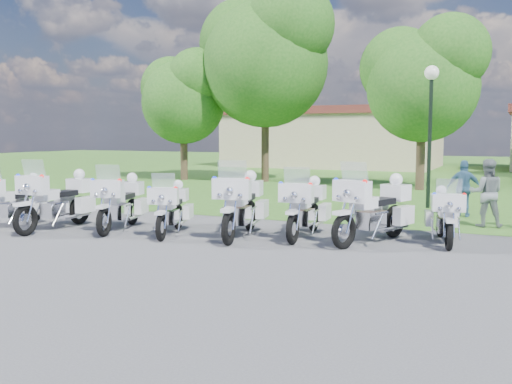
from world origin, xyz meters
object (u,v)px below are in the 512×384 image
at_px(bystander_b, 487,193).
at_px(motorcycle_5, 306,207).
at_px(motorcycle_4, 242,204).
at_px(lamp_post, 431,102).
at_px(bystander_c, 464,189).
at_px(motorcycle_0, 14,200).
at_px(motorcycle_1, 58,199).
at_px(motorcycle_7, 444,215).
at_px(motorcycle_6, 375,208).
at_px(motorcycle_2, 121,202).
at_px(motorcycle_3, 171,208).

bearing_deg(bystander_b, motorcycle_5, 32.24).
height_order(motorcycle_4, lamp_post, lamp_post).
height_order(bystander_b, bystander_c, bystander_b).
bearing_deg(lamp_post, motorcycle_5, -105.76).
xyz_separation_m(motorcycle_4, lamp_post, (3.08, 6.86, 2.56)).
bearing_deg(bystander_c, motorcycle_0, 34.59).
xyz_separation_m(motorcycle_0, motorcycle_1, (1.22, 0.25, 0.06)).
bearing_deg(motorcycle_4, motorcycle_7, -176.34).
height_order(motorcycle_4, motorcycle_6, motorcycle_4).
relative_size(motorcycle_6, bystander_b, 1.48).
xyz_separation_m(motorcycle_2, motorcycle_6, (5.97, 0.98, 0.06)).
xyz_separation_m(motorcycle_4, motorcycle_5, (1.32, 0.60, -0.06)).
bearing_deg(motorcycle_7, motorcycle_4, 2.20).
height_order(lamp_post, bystander_b, lamp_post).
bearing_deg(motorcycle_7, motorcycle_2, -1.23).
bearing_deg(bystander_c, lamp_post, -50.53).
distance_m(motorcycle_0, motorcycle_3, 4.21).
bearing_deg(motorcycle_1, motorcycle_3, -171.84).
bearing_deg(motorcycle_4, motorcycle_2, -4.63).
bearing_deg(lamp_post, motorcycle_6, -91.77).
xyz_separation_m(motorcycle_3, motorcycle_5, (2.93, 1.02, 0.06)).
xyz_separation_m(motorcycle_3, bystander_c, (5.89, 5.77, 0.18)).
bearing_deg(motorcycle_6, lamp_post, -71.47).
distance_m(motorcycle_7, bystander_b, 2.65).
bearing_deg(motorcycle_2, motorcycle_0, 1.45).
bearing_deg(lamp_post, motorcycle_3, -122.86).
bearing_deg(motorcycle_6, motorcycle_3, 32.89).
bearing_deg(bystander_c, motorcycle_5, 59.45).
relative_size(motorcycle_6, bystander_c, 1.59).
bearing_deg(motorcycle_2, motorcycle_4, 171.32).
distance_m(motorcycle_0, bystander_b, 11.78).
bearing_deg(lamp_post, motorcycle_0, -137.54).
relative_size(motorcycle_2, motorcycle_5, 0.98).
bearing_deg(motorcycle_0, lamp_post, -144.10).
xyz_separation_m(motorcycle_4, motorcycle_6, (2.89, 0.59, -0.00)).
distance_m(motorcycle_4, bystander_c, 6.85).
xyz_separation_m(motorcycle_1, motorcycle_5, (5.85, 1.58, -0.05)).
distance_m(motorcycle_4, motorcycle_7, 4.41).
bearing_deg(motorcycle_5, lamp_post, -110.25).
distance_m(motorcycle_6, bystander_b, 3.75).
height_order(motorcycle_0, motorcycle_2, motorcycle_2).
height_order(motorcycle_0, bystander_c, motorcycle_0).
xyz_separation_m(motorcycle_4, motorcycle_7, (4.24, 1.18, -0.15)).
height_order(motorcycle_6, bystander_b, motorcycle_6).
bearing_deg(lamp_post, motorcycle_1, -134.18).
bearing_deg(bystander_b, motorcycle_1, 17.87).
distance_m(motorcycle_2, motorcycle_6, 6.06).
height_order(lamp_post, bystander_c, lamp_post).
xyz_separation_m(motorcycle_3, bystander_b, (6.56, 4.14, 0.23)).
relative_size(motorcycle_5, bystander_b, 1.43).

